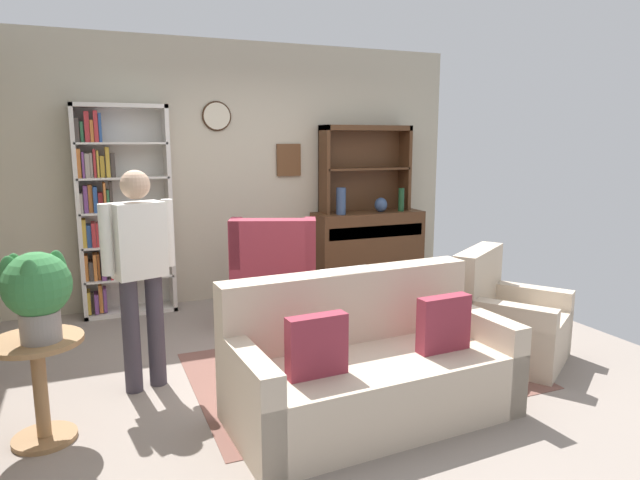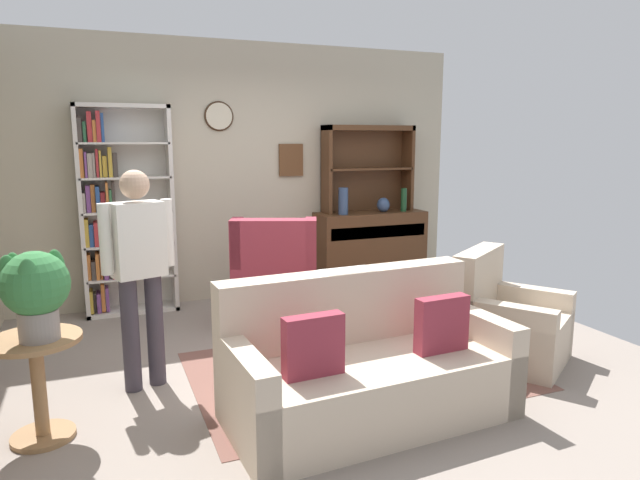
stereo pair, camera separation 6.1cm
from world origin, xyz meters
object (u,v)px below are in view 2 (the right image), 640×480
(potted_plant_large, at_px, (35,288))
(coffee_table, at_px, (325,321))
(sideboard, at_px, (370,246))
(vase_tall, at_px, (343,201))
(bookshelf, at_px, (119,210))
(wingback_chair, at_px, (276,285))
(sideboard_hutch, at_px, (367,157))
(book_stack, at_px, (344,308))
(couch_floral, at_px, (366,369))
(armchair_floral, at_px, (507,325))
(person_reading, at_px, (139,264))
(vase_round, at_px, (383,205))
(bottle_wine, at_px, (404,200))
(plant_stand, at_px, (38,377))

(potted_plant_large, bearing_deg, coffee_table, 13.68)
(sideboard, bearing_deg, vase_tall, -168.37)
(bookshelf, distance_m, wingback_chair, 1.77)
(bookshelf, bearing_deg, coffee_table, -54.95)
(sideboard_hutch, relative_size, book_stack, 5.67)
(couch_floral, xyz_separation_m, armchair_floral, (1.47, 0.41, -0.02))
(sideboard_hutch, relative_size, person_reading, 0.71)
(couch_floral, xyz_separation_m, book_stack, (0.21, 0.82, 0.15))
(sideboard_hutch, xyz_separation_m, person_reading, (-2.74, -1.95, -0.65))
(sideboard, height_order, person_reading, person_reading)
(couch_floral, relative_size, wingback_chair, 1.76)
(bookshelf, height_order, couch_floral, bookshelf)
(sideboard_hutch, xyz_separation_m, armchair_floral, (0.02, -2.51, -1.27))
(potted_plant_large, bearing_deg, book_stack, 11.26)
(vase_tall, height_order, vase_round, vase_tall)
(sideboard, relative_size, vase_round, 7.65)
(wingback_chair, relative_size, coffee_table, 1.31)
(sideboard_hutch, relative_size, vase_round, 6.47)
(sideboard_hutch, height_order, wingback_chair, sideboard_hutch)
(bottle_wine, xyz_separation_m, person_reading, (-3.13, -1.75, -0.15))
(potted_plant_large, bearing_deg, sideboard, 35.81)
(book_stack, bearing_deg, wingback_chair, 100.07)
(sideboard, height_order, book_stack, sideboard)
(vase_tall, relative_size, armchair_floral, 0.28)
(sideboard, distance_m, vase_round, 0.52)
(potted_plant_large, distance_m, coffee_table, 2.11)
(bottle_wine, height_order, coffee_table, bottle_wine)
(sideboard_hutch, relative_size, plant_stand, 1.74)
(bookshelf, height_order, armchair_floral, bookshelf)
(sideboard, bearing_deg, book_stack, -121.85)
(sideboard_hutch, xyz_separation_m, vase_round, (0.13, -0.18, -0.55))
(armchair_floral, bearing_deg, vase_tall, 100.05)
(couch_floral, height_order, coffee_table, couch_floral)
(armchair_floral, bearing_deg, bookshelf, 138.48)
(vase_round, distance_m, plant_stand, 4.23)
(vase_tall, relative_size, wingback_chair, 0.29)
(sideboard_hutch, bearing_deg, plant_stand, -143.79)
(sideboard, relative_size, person_reading, 0.83)
(vase_round, height_order, plant_stand, vase_round)
(plant_stand, distance_m, potted_plant_large, 0.55)
(bottle_wine, relative_size, coffee_table, 0.34)
(wingback_chair, bearing_deg, bookshelf, 145.20)
(sideboard, height_order, couch_floral, sideboard)
(plant_stand, height_order, person_reading, person_reading)
(bottle_wine, bearing_deg, armchair_floral, -99.07)
(sideboard_hutch, height_order, armchair_floral, sideboard_hutch)
(potted_plant_large, height_order, book_stack, potted_plant_large)
(sideboard_hutch, relative_size, armchair_floral, 1.03)
(vase_tall, bearing_deg, couch_floral, -111.21)
(person_reading, bearing_deg, couch_floral, -36.81)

